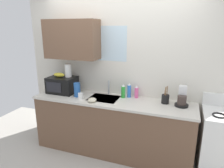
# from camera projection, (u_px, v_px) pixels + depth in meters

# --- Properties ---
(kitchen_wall_assembly) EXTENTS (3.27, 0.42, 2.50)m
(kitchen_wall_assembly) POSITION_uv_depth(u_px,v_px,m) (111.00, 67.00, 3.33)
(kitchen_wall_assembly) COLOR silver
(kitchen_wall_assembly) RESTS_ON ground
(counter_unit) EXTENTS (2.50, 0.63, 0.90)m
(counter_unit) POSITION_uv_depth(u_px,v_px,m) (112.00, 125.00, 3.25)
(counter_unit) COLOR brown
(counter_unit) RESTS_ON ground
(sink_faucet) EXTENTS (0.03, 0.03, 0.23)m
(sink_faucet) POSITION_uv_depth(u_px,v_px,m) (109.00, 87.00, 3.36)
(sink_faucet) COLOR #B2B5BA
(sink_faucet) RESTS_ON counter_unit
(stove_range) EXTENTS (0.60, 0.60, 1.08)m
(stove_range) POSITION_uv_depth(u_px,v_px,m) (223.00, 144.00, 2.73)
(stove_range) COLOR white
(stove_range) RESTS_ON ground
(microwave) EXTENTS (0.46, 0.35, 0.27)m
(microwave) POSITION_uv_depth(u_px,v_px,m) (62.00, 85.00, 3.44)
(microwave) COLOR black
(microwave) RESTS_ON counter_unit
(banana_bunch) EXTENTS (0.20, 0.11, 0.07)m
(banana_bunch) POSITION_uv_depth(u_px,v_px,m) (59.00, 75.00, 3.41)
(banana_bunch) COLOR gold
(banana_bunch) RESTS_ON microwave
(paper_towel_roll) EXTENTS (0.11, 0.11, 0.22)m
(paper_towel_roll) POSITION_uv_depth(u_px,v_px,m) (68.00, 71.00, 3.38)
(paper_towel_roll) COLOR white
(paper_towel_roll) RESTS_ON microwave
(coffee_maker) EXTENTS (0.19, 0.21, 0.28)m
(coffee_maker) POSITION_uv_depth(u_px,v_px,m) (182.00, 99.00, 2.86)
(coffee_maker) COLOR black
(coffee_maker) RESTS_ON counter_unit
(dish_soap_bottle_green) EXTENTS (0.06, 0.06, 0.22)m
(dish_soap_bottle_green) POSITION_uv_depth(u_px,v_px,m) (123.00, 91.00, 3.19)
(dish_soap_bottle_green) COLOR green
(dish_soap_bottle_green) RESTS_ON counter_unit
(dish_soap_bottle_blue) EXTENTS (0.06, 0.06, 0.23)m
(dish_soap_bottle_blue) POSITION_uv_depth(u_px,v_px,m) (129.00, 91.00, 3.21)
(dish_soap_bottle_blue) COLOR blue
(dish_soap_bottle_blue) RESTS_ON counter_unit
(dish_soap_bottle_pink) EXTENTS (0.06, 0.06, 0.20)m
(dish_soap_bottle_pink) POSITION_uv_depth(u_px,v_px,m) (136.00, 92.00, 3.19)
(dish_soap_bottle_pink) COLOR #E55999
(dish_soap_bottle_pink) RESTS_ON counter_unit
(cereal_canister) EXTENTS (0.10, 0.10, 0.22)m
(cereal_canister) POSITION_uv_depth(u_px,v_px,m) (77.00, 90.00, 3.24)
(cereal_canister) COLOR #2659A5
(cereal_canister) RESTS_ON counter_unit
(mug_white) EXTENTS (0.08, 0.08, 0.09)m
(mug_white) POSITION_uv_depth(u_px,v_px,m) (81.00, 96.00, 3.14)
(mug_white) COLOR white
(mug_white) RESTS_ON counter_unit
(utensil_crock) EXTENTS (0.11, 0.11, 0.27)m
(utensil_crock) POSITION_uv_depth(u_px,v_px,m) (165.00, 99.00, 2.96)
(utensil_crock) COLOR black
(utensil_crock) RESTS_ON counter_unit
(small_bowl) EXTENTS (0.13, 0.13, 0.06)m
(small_bowl) POSITION_uv_depth(u_px,v_px,m) (92.00, 100.00, 3.02)
(small_bowl) COLOR beige
(small_bowl) RESTS_ON counter_unit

